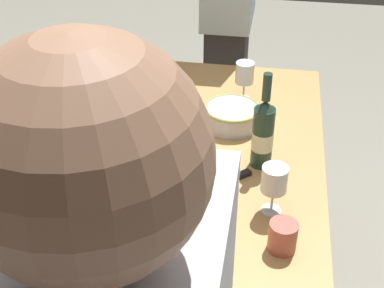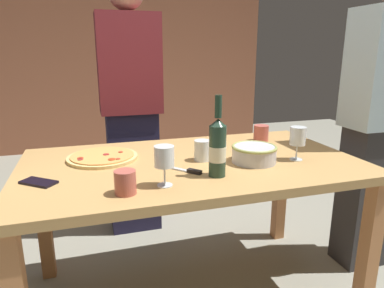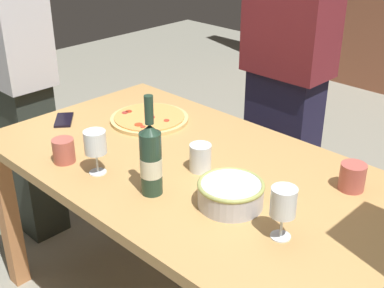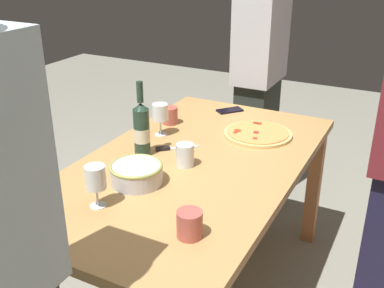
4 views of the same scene
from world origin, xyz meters
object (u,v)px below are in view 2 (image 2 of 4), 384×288
(wine_glass_near_pizza, at_px, (298,138))
(cup_ceramic, at_px, (125,182))
(pizza, at_px, (103,157))
(pizza_knife, at_px, (187,170))
(serving_bowl, at_px, (254,153))
(wine_bottle, at_px, (218,147))
(cup_amber, at_px, (202,150))
(wine_glass_by_bottle, at_px, (164,158))
(cell_phone, at_px, (39,182))
(person_host, at_px, (131,108))
(dining_table, at_px, (192,179))
(cup_spare, at_px, (261,133))
(person_guest_right, at_px, (381,122))

(wine_glass_near_pizza, height_order, cup_ceramic, wine_glass_near_pizza)
(pizza, bearing_deg, pizza_knife, -41.06)
(serving_bowl, distance_m, pizza_knife, 0.35)
(pizza, xyz_separation_m, serving_bowl, (0.69, -0.26, 0.03))
(wine_bottle, bearing_deg, serving_bowl, 27.87)
(cup_ceramic, relative_size, pizza_knife, 0.53)
(cup_amber, bearing_deg, wine_glass_by_bottle, -132.30)
(cell_phone, bearing_deg, cup_ceramic, 96.58)
(wine_glass_by_bottle, bearing_deg, wine_bottle, 11.18)
(cup_ceramic, xyz_separation_m, person_host, (0.17, 1.15, 0.10))
(wine_glass_by_bottle, distance_m, person_host, 1.12)
(cell_phone, height_order, person_host, person_host)
(wine_glass_by_bottle, bearing_deg, cup_ceramic, -167.36)
(dining_table, distance_m, cell_phone, 0.69)
(dining_table, relative_size, serving_bowl, 7.47)
(pizza_knife, bearing_deg, wine_glass_by_bottle, -133.76)
(cup_spare, xyz_separation_m, cell_phone, (-1.17, -0.36, -0.04))
(wine_glass_near_pizza, relative_size, pizza_knife, 0.96)
(serving_bowl, xyz_separation_m, person_host, (-0.45, 0.95, 0.10))
(cup_ceramic, bearing_deg, wine_glass_by_bottle, 12.64)
(person_host, bearing_deg, dining_table, 0.00)
(wine_glass_by_bottle, bearing_deg, pizza_knife, 46.24)
(dining_table, xyz_separation_m, serving_bowl, (0.28, -0.11, 0.14))
(wine_glass_by_bottle, bearing_deg, cup_spare, 37.14)
(wine_bottle, distance_m, wine_glass_near_pizza, 0.46)
(cell_phone, distance_m, person_host, 1.08)
(cup_amber, xyz_separation_m, cup_spare, (0.45, 0.26, -0.00))
(person_host, xyz_separation_m, person_guest_right, (1.30, -0.84, -0.01))
(dining_table, xyz_separation_m, cup_amber, (0.05, -0.01, 0.14))
(cup_spare, relative_size, pizza_knife, 0.55)
(cup_spare, bearing_deg, pizza_knife, -145.29)
(wine_glass_near_pizza, bearing_deg, person_host, 124.47)
(cell_phone, bearing_deg, pizza_knife, 125.66)
(wine_glass_near_pizza, bearing_deg, pizza_knife, -178.95)
(cup_amber, distance_m, cup_ceramic, 0.50)
(cup_ceramic, height_order, cup_spare, cup_spare)
(wine_glass_near_pizza, bearing_deg, serving_bowl, 172.78)
(cup_ceramic, xyz_separation_m, pizza_knife, (0.28, 0.17, -0.04))
(cup_spare, bearing_deg, cup_ceramic, -146.58)
(dining_table, bearing_deg, serving_bowl, -21.15)
(cup_amber, relative_size, pizza_knife, 0.59)
(dining_table, relative_size, wine_bottle, 4.67)
(wine_glass_near_pizza, xyz_separation_m, cup_amber, (-0.44, 0.13, -0.06))
(wine_bottle, height_order, cup_amber, wine_bottle)
(wine_glass_near_pizza, height_order, person_guest_right, person_guest_right)
(cell_phone, bearing_deg, wine_glass_near_pizza, 127.81)
(cup_ceramic, bearing_deg, person_guest_right, 11.96)
(cup_amber, xyz_separation_m, person_host, (-0.23, 0.85, 0.09))
(serving_bowl, relative_size, person_host, 0.12)
(cup_spare, bearing_deg, pizza, -174.04)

